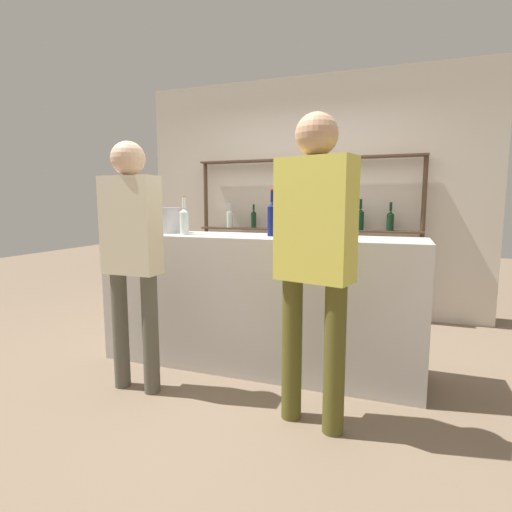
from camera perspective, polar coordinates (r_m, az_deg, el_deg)
name	(u,v)px	position (r m, az deg, el deg)	size (l,w,h in m)	color
ground_plane	(256,366)	(3.40, 0.00, -15.42)	(16.00, 16.00, 0.00)	#7A6651
bar_counter	(256,302)	(3.22, 0.00, -6.62)	(2.55, 0.56, 1.07)	#B7B2AD
back_wall	(308,197)	(4.94, 7.47, 8.38)	(4.15, 0.12, 2.80)	beige
back_shelf	(305,211)	(4.76, 7.02, 6.38)	(2.64, 0.18, 1.84)	#4C3828
counter_bottle_0	(272,218)	(3.09, 2.32, 5.43)	(0.07, 0.07, 0.36)	#0F1956
counter_bottle_1	(148,216)	(3.74, -15.22, 5.59)	(0.08, 0.08, 0.36)	#0F1956
counter_bottle_2	(139,218)	(3.68, -16.43, 5.22)	(0.09, 0.09, 0.32)	black
counter_bottle_3	(293,218)	(3.08, 5.36, 5.50)	(0.09, 0.09, 0.38)	#0F1956
counter_bottle_4	(184,220)	(3.31, -10.22, 5.06)	(0.07, 0.07, 0.31)	silver
wine_glass	(307,220)	(3.11, 7.29, 5.09)	(0.08, 0.08, 0.16)	silver
ice_bucket	(169,220)	(3.52, -12.38, 5.02)	(0.22, 0.22, 0.22)	#B2B2B7
customer_left	(132,245)	(2.87, -17.34, 1.54)	(0.40, 0.23, 1.74)	#575347
customer_right	(315,246)	(2.30, 8.36, 1.42)	(0.48, 0.31, 1.82)	brown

